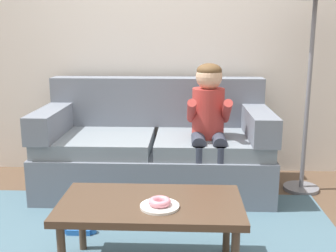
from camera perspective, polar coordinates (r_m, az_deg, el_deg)
name	(u,v)px	position (r m, az deg, el deg)	size (l,w,h in m)	color
ground	(144,233)	(2.87, -3.35, -14.79)	(10.00, 10.00, 0.00)	brown
wall_back	(157,26)	(3.94, -1.55, 13.88)	(8.00, 0.10, 2.80)	silver
area_rug	(140,252)	(2.65, -3.91, -17.18)	(2.65, 1.89, 0.01)	#476675
couch	(155,150)	(3.53, -1.81, -3.40)	(1.92, 0.90, 0.94)	slate
coffee_table	(151,209)	(2.30, -2.44, -11.56)	(1.01, 0.54, 0.43)	#4C3828
person_child	(209,118)	(3.24, 5.70, 1.06)	(0.34, 0.58, 1.10)	#AD3833
plate	(160,206)	(2.21, -1.17, -11.16)	(0.21, 0.21, 0.01)	white
donut	(160,202)	(2.20, -1.17, -10.57)	(0.12, 0.12, 0.04)	pink
toy_controller	(80,231)	(2.91, -12.24, -14.17)	(0.23, 0.09, 0.05)	blue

